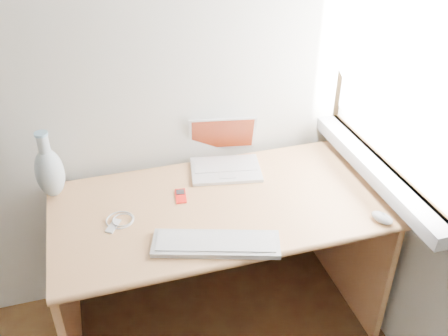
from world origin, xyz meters
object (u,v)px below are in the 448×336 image
object	(u,v)px
desk	(214,229)
laptop	(223,157)
vase	(49,171)
external_keyboard	(216,243)

from	to	relation	value
desk	laptop	distance (m)	0.32
laptop	vase	size ratio (longest dim) A/B	1.15
desk	vase	bearing A→B (deg)	165.19
laptop	vase	distance (m)	0.74
laptop	external_keyboard	bearing A→B (deg)	-98.74
desk	vase	xyz separation A→B (m)	(-0.64, 0.17, 0.32)
laptop	external_keyboard	distance (m)	0.54
laptop	external_keyboard	size ratio (longest dim) A/B	0.70
laptop	external_keyboard	world-z (taller)	laptop
desk	external_keyboard	xyz separation A→B (m)	(-0.08, -0.32, 0.21)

